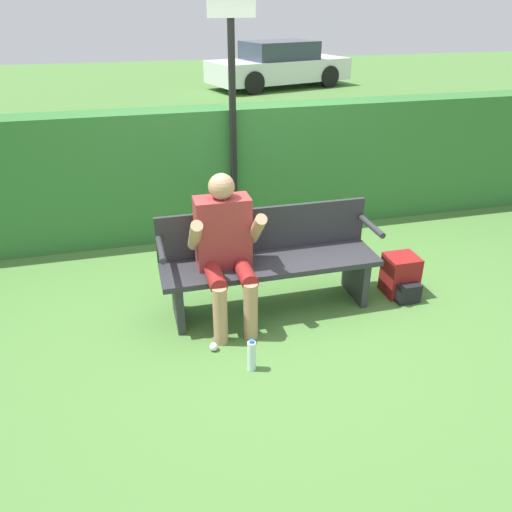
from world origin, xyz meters
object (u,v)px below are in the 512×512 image
at_px(park_bench, 269,259).
at_px(backpack, 401,277).
at_px(parked_car, 279,65).
at_px(water_bottle, 252,356).
at_px(person_seated, 225,244).
at_px(signpost, 233,108).

distance_m(park_bench, backpack, 1.22).
bearing_deg(parked_car, water_bottle, -122.91).
bearing_deg(person_seated, park_bench, 15.91).
relative_size(person_seated, backpack, 3.31).
bearing_deg(water_bottle, parked_car, 72.29).
bearing_deg(person_seated, parked_car, 71.16).
height_order(person_seated, water_bottle, person_seated).
bearing_deg(backpack, parked_car, 78.32).
distance_m(signpost, parked_car, 10.83).
height_order(person_seated, signpost, signpost).
xyz_separation_m(park_bench, backpack, (1.18, -0.14, -0.27)).
bearing_deg(signpost, water_bottle, -99.45).
distance_m(park_bench, parked_car, 12.13).
xyz_separation_m(person_seated, signpost, (0.40, 1.50, 0.74)).
height_order(person_seated, parked_car, parked_car).
distance_m(backpack, signpost, 2.29).
bearing_deg(signpost, park_bench, -90.68).
bearing_deg(signpost, backpack, -52.55).
bearing_deg(water_bottle, park_bench, 66.58).
xyz_separation_m(water_bottle, parked_car, (3.96, 12.39, 0.50)).
bearing_deg(park_bench, signpost, 89.32).
xyz_separation_m(person_seated, backpack, (1.56, -0.03, -0.50)).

